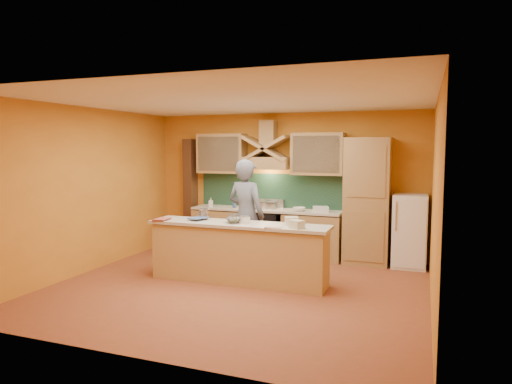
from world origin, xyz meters
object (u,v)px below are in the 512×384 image
(fridge, at_px, (410,231))
(mixing_bowl, at_px, (235,220))
(stove, at_px, (266,232))
(kitchen_scale, at_px, (244,220))
(person, at_px, (246,215))

(fridge, relative_size, mixing_bowl, 4.42)
(fridge, bearing_deg, stove, 180.00)
(fridge, relative_size, kitchen_scale, 10.44)
(kitchen_scale, distance_m, mixing_bowl, 0.18)
(person, relative_size, mixing_bowl, 6.55)
(kitchen_scale, relative_size, mixing_bowl, 0.42)
(stove, bearing_deg, mixing_bowl, -85.81)
(fridge, height_order, kitchen_scale, fridge)
(stove, height_order, kitchen_scale, kitchen_scale)
(stove, distance_m, person, 1.34)
(person, bearing_deg, stove, -72.54)
(stove, xyz_separation_m, mixing_bowl, (0.14, -1.87, 0.53))
(kitchen_scale, bearing_deg, stove, 123.84)
(fridge, distance_m, kitchen_scale, 3.08)
(fridge, xyz_separation_m, mixing_bowl, (-2.56, -1.87, 0.33))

